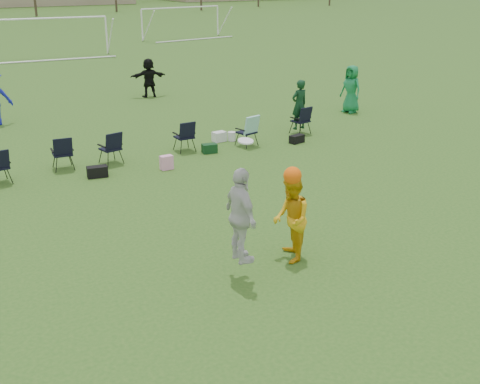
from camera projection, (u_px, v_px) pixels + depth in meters
ground at (259, 279)px, 11.09m from camera, size 260.00×260.00×0.00m
fielder_green_far at (351, 89)px, 23.60m from camera, size 0.76×1.00×1.86m
fielder_black at (149, 78)px, 26.50m from camera, size 1.63×0.70×1.70m
center_contest at (270, 217)px, 11.10m from camera, size 1.98×1.30×2.69m
sideline_setup at (187, 135)px, 18.56m from camera, size 10.59×2.14×1.85m
goal_mid at (49, 26)px, 38.27m from camera, size 7.40×0.63×2.46m
goal_right at (181, 14)px, 48.76m from camera, size 7.35×1.14×2.46m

